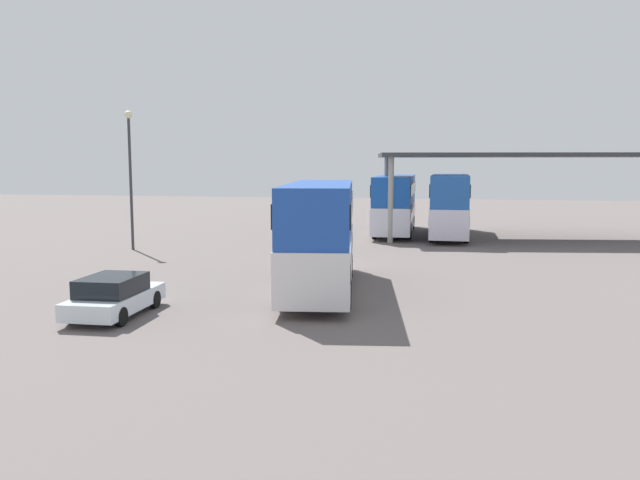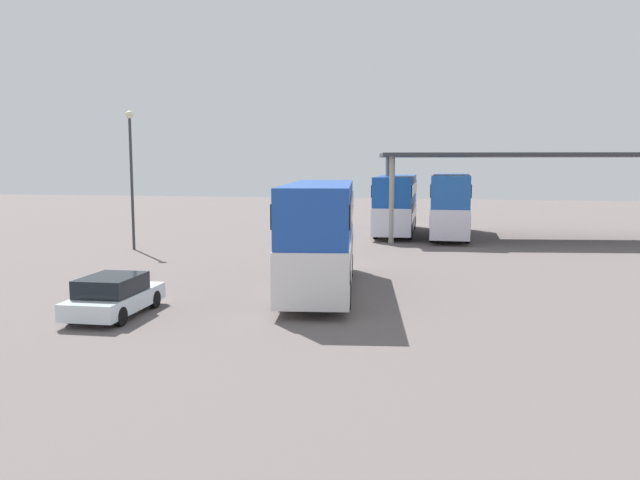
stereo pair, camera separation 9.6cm
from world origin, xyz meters
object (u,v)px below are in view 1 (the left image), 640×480
at_px(double_decker_main, 320,232).
at_px(double_decker_near_canopy, 395,202).
at_px(lamppost_tall, 130,163).
at_px(double_decker_mid_row, 450,203).
at_px(parked_hatchback, 114,296).

bearing_deg(double_decker_main, double_decker_near_canopy, -11.29).
height_order(double_decker_near_canopy, lamppost_tall, lamppost_tall).
bearing_deg(double_decker_mid_row, lamppost_tall, 120.11).
xyz_separation_m(double_decker_mid_row, lamppost_tall, (-18.04, -10.25, 2.67)).
height_order(parked_hatchback, double_decker_mid_row, double_decker_mid_row).
relative_size(double_decker_near_canopy, lamppost_tall, 1.39).
bearing_deg(double_decker_main, double_decker_mid_row, -22.10).
bearing_deg(double_decker_near_canopy, lamppost_tall, 127.76).
distance_m(double_decker_main, lamppost_tall, 16.36).
distance_m(double_decker_main, parked_hatchback, 8.13).
distance_m(parked_hatchback, double_decker_near_canopy, 27.55).
bearing_deg(lamppost_tall, parked_hatchback, -64.64).
height_order(double_decker_main, double_decker_near_canopy, double_decker_main).
relative_size(double_decker_mid_row, lamppost_tall, 1.39).
xyz_separation_m(double_decker_main, parked_hatchback, (-5.78, -5.47, -1.63)).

